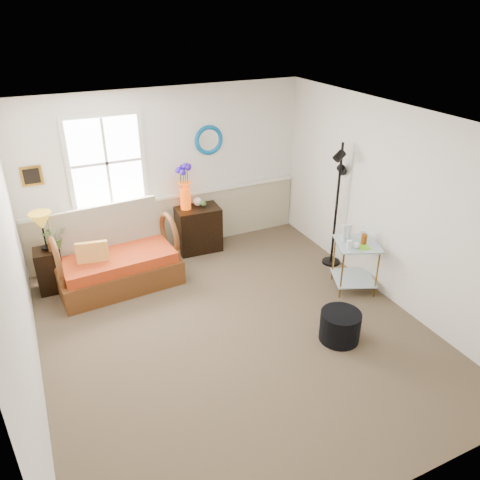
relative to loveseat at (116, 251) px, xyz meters
name	(u,v)px	position (x,y,z in m)	size (l,w,h in m)	color
floor	(235,332)	(1.05, -1.74, -0.55)	(4.50, 5.00, 0.01)	brown
ceiling	(233,123)	(1.05, -1.74, 2.05)	(4.50, 5.00, 0.01)	white
walls	(234,239)	(1.05, -1.74, 0.75)	(4.51, 5.01, 2.60)	silver
wainscot	(171,223)	(1.05, 0.74, -0.10)	(4.46, 0.02, 0.90)	tan
chair_rail	(169,197)	(1.05, 0.73, 0.37)	(4.46, 0.04, 0.06)	white
window	(107,163)	(0.15, 0.73, 1.05)	(1.14, 0.06, 1.44)	white
picture	(32,176)	(-0.87, 0.74, 1.00)	(0.28, 0.03, 0.28)	#BE8D2C
mirror	(209,140)	(1.75, 0.74, 1.20)	(0.47, 0.47, 0.07)	#0D77B1
loveseat	(116,251)	(0.00, 0.00, 0.00)	(1.67, 0.95, 1.09)	#5A2E16
throw_pillow	(93,257)	(-0.33, -0.09, 0.02)	(0.42, 0.11, 0.42)	orange
lamp_stand	(50,270)	(-0.89, 0.26, -0.23)	(0.36, 0.36, 0.63)	black
table_lamp	(43,231)	(-0.88, 0.29, 0.36)	(0.30, 0.30, 0.55)	gold
potted_plant	(55,239)	(-0.75, 0.27, 0.23)	(0.33, 0.36, 0.28)	#41692F
cabinet	(198,229)	(1.43, 0.51, -0.18)	(0.69, 0.44, 0.74)	black
flower_vase	(185,187)	(1.26, 0.57, 0.56)	(0.21, 0.21, 0.73)	#DA4107
side_table	(355,266)	(3.00, -1.54, -0.18)	(0.57, 0.57, 0.73)	#A97F35
tabletop_items	(356,235)	(2.96, -1.53, 0.30)	(0.41, 0.41, 0.25)	silver
floor_lamp	(337,206)	(3.15, -0.81, 0.42)	(0.28, 0.28, 1.93)	black
ottoman	(340,326)	(2.14, -2.40, -0.36)	(0.49, 0.49, 0.38)	black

